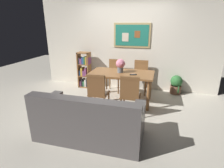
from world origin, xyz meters
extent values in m
plane|color=beige|center=(0.00, 0.00, 0.00)|extent=(12.00, 12.00, 0.00)
cube|color=silver|center=(0.00, 1.49, 1.30)|extent=(5.20, 0.10, 2.60)
cube|color=tan|center=(0.16, 1.43, 1.57)|extent=(1.03, 0.02, 0.67)
cube|color=#1E7260|center=(0.16, 1.41, 1.57)|extent=(0.93, 0.01, 0.57)
cube|color=beige|center=(-0.03, 1.40, 1.52)|extent=(0.19, 0.00, 0.24)
cube|color=brown|center=(0.31, 1.40, 1.60)|extent=(0.16, 0.00, 0.19)
cube|color=brown|center=(0.10, 0.38, 0.73)|extent=(1.54, 0.84, 0.04)
cylinder|color=brown|center=(-0.59, 0.04, 0.36)|extent=(0.07, 0.07, 0.71)
cylinder|color=brown|center=(0.79, 0.04, 0.36)|extent=(0.07, 0.07, 0.71)
cylinder|color=brown|center=(-0.59, 0.72, 0.36)|extent=(0.07, 0.07, 0.71)
cylinder|color=brown|center=(0.79, 0.72, 0.36)|extent=(0.07, 0.07, 0.71)
cube|color=brown|center=(-0.25, 1.02, 0.44)|extent=(0.40, 0.40, 0.03)
cube|color=#C6B299|center=(-0.25, 1.02, 0.47)|extent=(0.36, 0.36, 0.03)
cylinder|color=brown|center=(-0.08, 1.19, 0.21)|extent=(0.04, 0.04, 0.42)
cylinder|color=brown|center=(-0.42, 1.19, 0.21)|extent=(0.04, 0.04, 0.42)
cylinder|color=brown|center=(-0.08, 0.85, 0.21)|extent=(0.04, 0.04, 0.42)
cylinder|color=brown|center=(-0.42, 0.85, 0.21)|extent=(0.04, 0.04, 0.42)
cube|color=brown|center=(-0.25, 1.20, 0.68)|extent=(0.38, 0.04, 0.46)
cube|color=brown|center=(-0.25, 1.20, 0.88)|extent=(0.38, 0.05, 0.06)
cube|color=brown|center=(0.48, 1.07, 0.44)|extent=(0.40, 0.40, 0.03)
cube|color=#C6B299|center=(0.48, 1.07, 0.47)|extent=(0.36, 0.36, 0.03)
cylinder|color=brown|center=(0.65, 1.24, 0.21)|extent=(0.04, 0.04, 0.42)
cylinder|color=brown|center=(0.31, 1.24, 0.21)|extent=(0.04, 0.04, 0.42)
cylinder|color=brown|center=(0.65, 0.90, 0.21)|extent=(0.04, 0.04, 0.42)
cylinder|color=brown|center=(0.31, 0.90, 0.21)|extent=(0.04, 0.04, 0.42)
cube|color=brown|center=(0.48, 1.25, 0.68)|extent=(0.38, 0.04, 0.46)
cube|color=brown|center=(0.48, 1.25, 0.88)|extent=(0.38, 0.05, 0.06)
cube|color=brown|center=(0.44, -0.26, 0.44)|extent=(0.40, 0.40, 0.03)
cube|color=#C6B299|center=(0.44, -0.26, 0.47)|extent=(0.36, 0.36, 0.03)
cylinder|color=brown|center=(0.27, -0.43, 0.21)|extent=(0.04, 0.04, 0.42)
cylinder|color=brown|center=(0.61, -0.43, 0.21)|extent=(0.04, 0.04, 0.42)
cylinder|color=brown|center=(0.27, -0.09, 0.21)|extent=(0.04, 0.04, 0.42)
cylinder|color=brown|center=(0.61, -0.09, 0.21)|extent=(0.04, 0.04, 0.42)
cube|color=brown|center=(0.44, -0.44, 0.68)|extent=(0.38, 0.04, 0.46)
cube|color=brown|center=(0.44, -0.44, 0.88)|extent=(0.38, 0.05, 0.06)
cube|color=brown|center=(-0.25, -0.30, 0.44)|extent=(0.40, 0.40, 0.03)
cube|color=#C6B299|center=(-0.25, -0.30, 0.47)|extent=(0.36, 0.36, 0.03)
cylinder|color=brown|center=(-0.42, -0.47, 0.21)|extent=(0.04, 0.04, 0.42)
cylinder|color=brown|center=(-0.08, -0.47, 0.21)|extent=(0.04, 0.04, 0.42)
cylinder|color=brown|center=(-0.42, -0.13, 0.21)|extent=(0.04, 0.04, 0.42)
cylinder|color=brown|center=(-0.08, -0.13, 0.21)|extent=(0.04, 0.04, 0.42)
cube|color=brown|center=(-0.25, -0.48, 0.68)|extent=(0.38, 0.04, 0.46)
cube|color=brown|center=(-0.25, -0.48, 0.88)|extent=(0.38, 0.05, 0.06)
cube|color=#514C4C|center=(-0.10, -1.21, 0.20)|extent=(1.80, 0.84, 0.40)
cube|color=#514C4C|center=(-0.10, -1.53, 0.62)|extent=(1.80, 0.20, 0.44)
cube|color=#514C4C|center=(-0.91, -1.21, 0.51)|extent=(0.18, 0.80, 0.22)
cube|color=#514C4C|center=(0.71, -1.21, 0.51)|extent=(0.18, 0.80, 0.22)
cube|color=maroon|center=(-0.55, -1.39, 0.56)|extent=(0.32, 0.16, 0.33)
cube|color=maroon|center=(-0.10, -1.39, 0.56)|extent=(0.32, 0.16, 0.33)
cube|color=brown|center=(-1.39, 1.17, 0.54)|extent=(0.03, 0.28, 1.08)
cube|color=brown|center=(-1.06, 1.17, 0.54)|extent=(0.03, 0.28, 1.08)
cube|color=brown|center=(-1.23, 1.17, 0.01)|extent=(0.36, 0.28, 0.03)
cube|color=brown|center=(-1.23, 1.17, 1.07)|extent=(0.36, 0.28, 0.03)
cube|color=brown|center=(-1.23, 1.17, 0.36)|extent=(0.30, 0.28, 0.02)
cube|color=brown|center=(-1.23, 1.17, 0.72)|extent=(0.30, 0.28, 0.02)
cube|color=#7F3F72|center=(-1.34, 1.17, 0.11)|extent=(0.05, 0.22, 0.16)
cube|color=black|center=(-1.29, 1.17, 0.14)|extent=(0.04, 0.22, 0.22)
cube|color=#337247|center=(-1.24, 1.17, 0.11)|extent=(0.04, 0.22, 0.17)
cube|color=beige|center=(-1.18, 1.17, 0.14)|extent=(0.06, 0.22, 0.22)
cube|color=black|center=(-1.11, 1.17, 0.14)|extent=(0.06, 0.22, 0.21)
cube|color=#2D4C8C|center=(-1.34, 1.17, 0.45)|extent=(0.04, 0.22, 0.16)
cube|color=gold|center=(-1.29, 1.17, 0.49)|extent=(0.06, 0.22, 0.24)
cube|color=#7F3F72|center=(-1.23, 1.17, 0.45)|extent=(0.05, 0.22, 0.16)
cube|color=#7F3F72|center=(-1.16, 1.17, 0.49)|extent=(0.06, 0.22, 0.23)
cube|color=#595960|center=(-1.35, 1.17, 0.83)|extent=(0.04, 0.22, 0.19)
cube|color=#7F3F72|center=(-1.29, 1.17, 0.81)|extent=(0.05, 0.22, 0.17)
cube|color=#2D4C8C|center=(-1.23, 1.17, 0.83)|extent=(0.06, 0.22, 0.20)
cube|color=#337247|center=(-1.18, 1.17, 0.84)|extent=(0.04, 0.22, 0.22)
cube|color=gold|center=(-1.13, 1.17, 0.84)|extent=(0.04, 0.22, 0.22)
cube|color=#7F3F72|center=(-1.07, 1.17, 0.83)|extent=(0.06, 0.22, 0.21)
cylinder|color=brown|center=(1.47, 1.29, 0.12)|extent=(0.30, 0.30, 0.24)
cylinder|color=#332319|center=(1.47, 1.29, 0.23)|extent=(0.27, 0.27, 0.02)
sphere|color=#2D6B33|center=(1.47, 1.29, 0.37)|extent=(0.32, 0.32, 0.32)
cylinder|color=#2D6B33|center=(1.53, 1.13, 0.18)|extent=(0.03, 0.03, 0.21)
cylinder|color=#2D6B33|center=(1.61, 1.39, 0.15)|extent=(0.03, 0.03, 0.25)
cylinder|color=slate|center=(0.06, 0.40, 0.82)|extent=(0.14, 0.14, 0.14)
sphere|color=pink|center=(0.06, 0.40, 0.97)|extent=(0.22, 0.22, 0.22)
sphere|color=#EACC4C|center=(0.02, 0.47, 0.99)|extent=(0.06, 0.06, 0.06)
sphere|color=pink|center=(0.11, 0.32, 0.98)|extent=(0.07, 0.07, 0.07)
sphere|color=#D86633|center=(0.15, 0.42, 0.97)|extent=(0.06, 0.06, 0.06)
cube|color=black|center=(0.40, 0.25, 0.76)|extent=(0.16, 0.10, 0.02)
cube|color=gray|center=(0.40, 0.25, 0.77)|extent=(0.10, 0.07, 0.00)
camera|label=1|loc=(0.96, -3.71, 1.89)|focal=28.52mm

